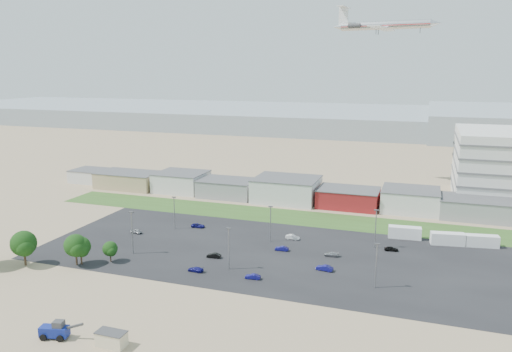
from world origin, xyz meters
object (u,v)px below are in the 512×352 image
at_px(parked_car_8, 391,249).
at_px(parked_car_11, 293,237).
at_px(parked_car_3, 196,269).
at_px(parked_car_5, 136,231).
at_px(telehandler, 54,329).
at_px(parked_car_12, 331,254).
at_px(parked_car_7, 282,248).
at_px(parked_car_4, 214,256).
at_px(parked_car_1, 324,268).
at_px(parked_car_13, 253,277).
at_px(portable_shed, 111,339).
at_px(airliner, 385,25).
at_px(box_trailer_a, 405,232).
at_px(parked_car_9, 198,226).

bearing_deg(parked_car_8, parked_car_11, 81.27).
relative_size(parked_car_3, parked_car_5, 1.02).
bearing_deg(parked_car_5, telehandler, 25.89).
xyz_separation_m(parked_car_8, parked_car_12, (-13.91, -8.75, -0.05)).
distance_m(telehandler, parked_car_7, 59.48).
xyz_separation_m(parked_car_4, parked_car_7, (14.47, 10.25, -0.01)).
height_order(telehandler, parked_car_1, telehandler).
relative_size(parked_car_1, parked_car_13, 1.15).
distance_m(portable_shed, airliner, 154.38).
bearing_deg(parked_car_5, portable_shed, 36.08).
relative_size(telehandler, parked_car_11, 2.03).
height_order(box_trailer_a, parked_car_1, box_trailer_a).
bearing_deg(parked_car_7, parked_car_5, -92.06).
height_order(airliner, parked_car_5, airliner).
xyz_separation_m(portable_shed, parked_car_11, (14.85, 62.18, -0.66)).
relative_size(portable_shed, parked_car_5, 1.41).
distance_m(parked_car_1, parked_car_4, 27.43).
distance_m(box_trailer_a, parked_car_1, 33.88).
height_order(parked_car_1, parked_car_12, parked_car_1).
relative_size(parked_car_9, parked_car_11, 1.04).
height_order(parked_car_3, parked_car_4, parked_car_4).
bearing_deg(parked_car_11, parked_car_13, -178.49).
height_order(portable_shed, telehandler, telehandler).
xyz_separation_m(parked_car_4, parked_car_13, (13.32, -8.88, -0.02)).
xyz_separation_m(parked_car_1, parked_car_7, (-12.94, 9.28, -0.07)).
distance_m(box_trailer_a, parked_car_3, 59.61).
height_order(parked_car_5, parked_car_11, parked_car_11).
xyz_separation_m(parked_car_7, parked_car_9, (-28.72, 10.56, -0.02)).
height_order(parked_car_3, parked_car_11, parked_car_11).
relative_size(airliner, parked_car_11, 10.69).
height_order(parked_car_4, parked_car_9, parked_car_4).
bearing_deg(parked_car_3, parked_car_1, 113.94).
xyz_separation_m(parked_car_4, parked_car_12, (27.16, 10.46, -0.05)).
relative_size(parked_car_8, parked_car_12, 0.93).
distance_m(box_trailer_a, parked_car_11, 30.96).
bearing_deg(parked_car_8, parked_car_9, 80.65).
relative_size(parked_car_9, parked_car_12, 1.07).
distance_m(parked_car_3, parked_car_11, 32.75).
bearing_deg(parked_car_7, portable_shed, -17.60).
bearing_deg(parked_car_11, parked_car_12, -122.25).
bearing_deg(parked_car_9, parked_car_5, 124.42).
distance_m(box_trailer_a, parked_car_8, 11.77).
relative_size(portable_shed, parked_car_1, 1.30).
bearing_deg(portable_shed, parked_car_3, 91.03).
height_order(box_trailer_a, parked_car_11, box_trailer_a).
relative_size(box_trailer_a, parked_car_12, 2.33).
relative_size(airliner, parked_car_3, 10.98).
relative_size(parked_car_7, parked_car_9, 0.88).
relative_size(box_trailer_a, parked_car_5, 2.39).
distance_m(box_trailer_a, parked_car_13, 49.90).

